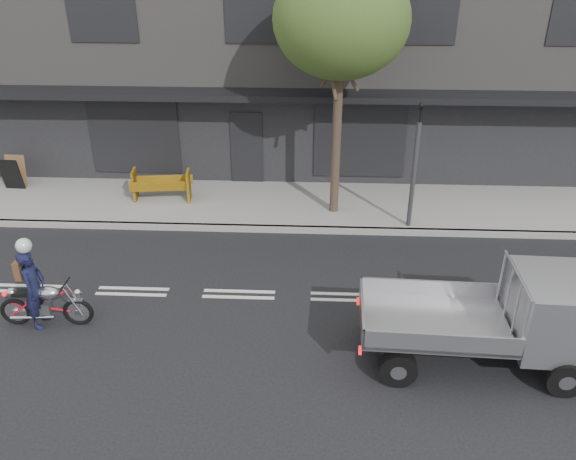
# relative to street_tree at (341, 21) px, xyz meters

# --- Properties ---
(ground) EXTENTS (80.00, 80.00, 0.00)m
(ground) POSITION_rel_street_tree_xyz_m (-2.20, -4.20, -5.28)
(ground) COLOR black
(ground) RESTS_ON ground
(sidewalk) EXTENTS (32.00, 3.20, 0.15)m
(sidewalk) POSITION_rel_street_tree_xyz_m (-2.20, 0.50, -5.20)
(sidewalk) COLOR gray
(sidewalk) RESTS_ON ground
(kerb) EXTENTS (32.00, 0.20, 0.15)m
(kerb) POSITION_rel_street_tree_xyz_m (-2.20, -1.10, -5.20)
(kerb) COLOR gray
(kerb) RESTS_ON ground
(building_main) EXTENTS (26.00, 10.00, 8.00)m
(building_main) POSITION_rel_street_tree_xyz_m (-2.20, 7.10, -1.28)
(building_main) COLOR slate
(building_main) RESTS_ON ground
(street_tree) EXTENTS (3.40, 3.40, 6.74)m
(street_tree) POSITION_rel_street_tree_xyz_m (0.00, 0.00, 0.00)
(street_tree) COLOR #382B21
(street_tree) RESTS_ON ground
(traffic_light_pole) EXTENTS (0.12, 0.12, 3.50)m
(traffic_light_pole) POSITION_rel_street_tree_xyz_m (2.00, -0.85, -3.63)
(traffic_light_pole) COLOR #2D2D30
(traffic_light_pole) RESTS_ON ground
(motorcycle) EXTENTS (1.90, 0.55, 0.98)m
(motorcycle) POSITION_rel_street_tree_xyz_m (-5.95, -5.45, -4.78)
(motorcycle) COLOR black
(motorcycle) RESTS_ON ground
(rider) EXTENTS (0.43, 0.63, 1.69)m
(rider) POSITION_rel_street_tree_xyz_m (-6.10, -5.45, -4.43)
(rider) COLOR black
(rider) RESTS_ON ground
(flatbed_ute) EXTENTS (4.25, 1.89, 1.94)m
(flatbed_ute) POSITION_rel_street_tree_xyz_m (3.37, -6.23, -4.17)
(flatbed_ute) COLOR black
(flatbed_ute) RESTS_ON ground
(construction_barrier) EXTENTS (1.79, 0.89, 0.96)m
(construction_barrier) POSITION_rel_street_tree_xyz_m (-5.06, 0.29, -4.65)
(construction_barrier) COLOR #F3A60C
(construction_barrier) RESTS_ON sidewalk
(sandwich_board) EXTENTS (0.65, 0.46, 1.00)m
(sandwich_board) POSITION_rel_street_tree_xyz_m (-9.86, 1.06, -4.63)
(sandwich_board) COLOR black
(sandwich_board) RESTS_ON sidewalk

